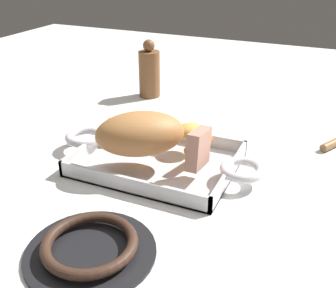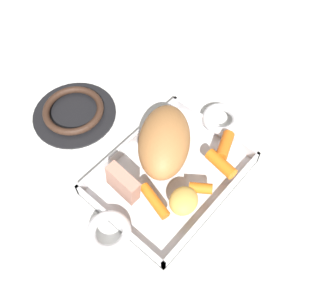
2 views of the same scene
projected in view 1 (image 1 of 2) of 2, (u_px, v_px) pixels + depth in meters
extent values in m
plane|color=silver|center=(158.00, 165.00, 0.76)|extent=(2.21, 2.21, 0.00)
cube|color=silver|center=(158.00, 163.00, 0.76)|extent=(0.28, 0.22, 0.01)
cube|color=silver|center=(130.00, 186.00, 0.67)|extent=(0.28, 0.01, 0.03)
cube|color=silver|center=(179.00, 136.00, 0.84)|extent=(0.28, 0.01, 0.03)
cube|color=silver|center=(94.00, 144.00, 0.81)|extent=(0.01, 0.22, 0.03)
cube|color=silver|center=(230.00, 173.00, 0.71)|extent=(0.01, 0.22, 0.03)
torus|color=silver|center=(85.00, 137.00, 0.81)|extent=(0.08, 0.08, 0.02)
torus|color=silver|center=(242.00, 170.00, 0.69)|extent=(0.08, 0.08, 0.02)
ellipsoid|color=#B17440|center=(140.00, 134.00, 0.71)|extent=(0.18, 0.17, 0.08)
cube|color=tan|center=(199.00, 149.00, 0.68)|extent=(0.02, 0.07, 0.07)
cylinder|color=orange|center=(144.00, 123.00, 0.82)|extent=(0.03, 0.07, 0.03)
cylinder|color=orange|center=(123.00, 123.00, 0.82)|extent=(0.06, 0.04, 0.02)
cylinder|color=orange|center=(171.00, 128.00, 0.80)|extent=(0.04, 0.05, 0.02)
cylinder|color=orange|center=(199.00, 145.00, 0.74)|extent=(0.03, 0.07, 0.02)
ellipsoid|color=gold|center=(191.00, 131.00, 0.78)|extent=(0.06, 0.06, 0.03)
cylinder|color=black|center=(91.00, 251.00, 0.55)|extent=(0.18, 0.18, 0.01)
torus|color=#382319|center=(90.00, 243.00, 0.54)|extent=(0.13, 0.13, 0.01)
cylinder|color=brown|center=(149.00, 74.00, 1.08)|extent=(0.06, 0.06, 0.12)
sphere|color=brown|center=(149.00, 45.00, 1.04)|extent=(0.03, 0.03, 0.03)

